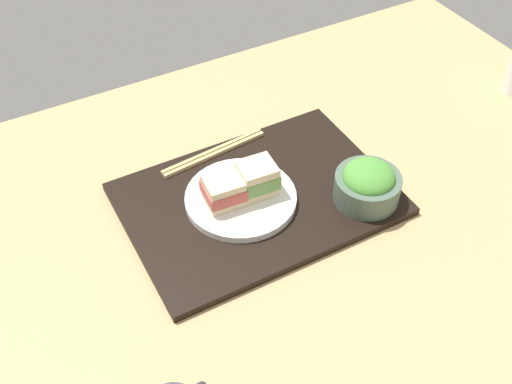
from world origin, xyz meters
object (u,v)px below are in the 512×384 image
Objects in this scene: sandwich_far at (224,191)px; salad_bowl at (368,184)px; sandwich_near at (257,178)px; chopsticks_pair at (214,153)px; sandwich_plate at (241,198)px.

sandwich_far is 24.57cm from salad_bowl.
salad_bowl is at bearing 156.28° from sandwich_far.
chopsticks_pair is (1.76, -13.53, -3.88)cm from sandwich_near.
sandwich_far reaches higher than sandwich_plate.
chopsticks_pair is (-1.33, -13.33, -0.32)cm from sandwich_plate.
sandwich_far is 0.32× the size of chopsticks_pair.
sandwich_near reaches higher than sandwich_plate.
sandwich_far is 0.61× the size of salad_bowl.
sandwich_far is (6.17, -0.39, -0.39)cm from sandwich_near.
sandwich_near is at bearing 176.40° from sandwich_plate.
sandwich_far is at bearing -23.72° from salad_bowl.
sandwich_near is 0.60× the size of salad_bowl.
salad_bowl is 0.53× the size of chopsticks_pair.
salad_bowl reaches higher than sandwich_near.
sandwich_near is at bearing 176.40° from sandwich_far.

